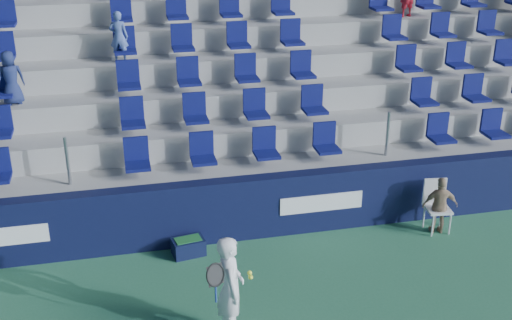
{
  "coord_description": "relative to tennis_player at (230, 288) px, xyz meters",
  "views": [
    {
      "loc": [
        -2.08,
        -7.16,
        6.08
      ],
      "look_at": [
        0.2,
        2.8,
        1.7
      ],
      "focal_mm": 45.0,
      "sensor_mm": 36.0,
      "label": 1
    }
  ],
  "objects": [
    {
      "name": "tennis_player",
      "position": [
        0.0,
        0.0,
        0.0
      ],
      "size": [
        0.69,
        0.65,
        1.64
      ],
      "color": "white",
      "rests_on": "ground"
    },
    {
      "name": "sponsor_wall",
      "position": [
        0.73,
        2.77,
        -0.22
      ],
      "size": [
        24.0,
        0.32,
        1.2
      ],
      "color": "#0E1235",
      "rests_on": "ground"
    },
    {
      "name": "line_judge_chair",
      "position": [
        4.4,
        2.27,
        -0.25
      ],
      "size": [
        0.49,
        0.5,
        1.01
      ],
      "color": "white",
      "rests_on": "ground"
    },
    {
      "name": "grandstand",
      "position": [
        0.72,
        7.86,
        1.31
      ],
      "size": [
        24.0,
        8.17,
        6.63
      ],
      "color": "#969691",
      "rests_on": "ground"
    },
    {
      "name": "ball_bin",
      "position": [
        -0.32,
        2.37,
        -0.65
      ],
      "size": [
        0.61,
        0.45,
        0.32
      ],
      "color": "black",
      "rests_on": "ground"
    },
    {
      "name": "line_judge",
      "position": [
        4.4,
        2.12,
        -0.26
      ],
      "size": [
        0.71,
        0.42,
        1.13
      ],
      "primitive_type": "imported",
      "rotation": [
        0.0,
        0.0,
        2.92
      ],
      "color": "tan",
      "rests_on": "ground"
    }
  ]
}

